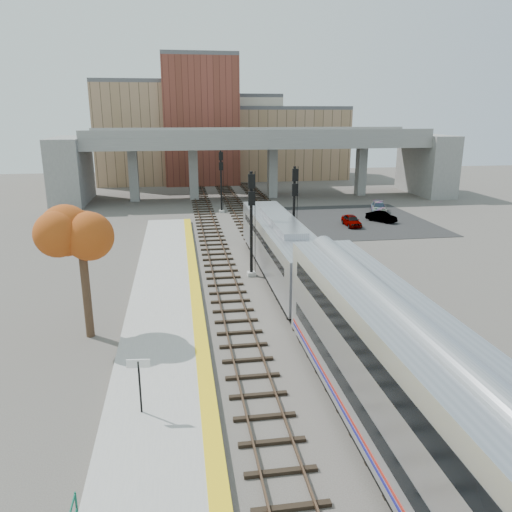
{
  "coord_description": "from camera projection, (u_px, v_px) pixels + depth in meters",
  "views": [
    {
      "loc": [
        -6.19,
        -24.16,
        11.64
      ],
      "look_at": [
        -1.29,
        7.06,
        2.5
      ],
      "focal_mm": 35.0,
      "sensor_mm": 36.0,
      "label": 1
    }
  ],
  "objects": [
    {
      "name": "car_c",
      "position": [
        379.0,
        207.0,
        59.7
      ],
      "size": [
        2.94,
        4.54,
        1.22
      ],
      "primitive_type": "imported",
      "rotation": [
        0.0,
        0.0,
        -0.32
      ],
      "color": "#99999E",
      "rests_on": "parking_lot"
    },
    {
      "name": "yellow_strip",
      "position": [
        201.0,
        335.0,
        26.19
      ],
      "size": [
        0.7,
        60.0,
        0.01
      ],
      "primitive_type": "cube",
      "color": "yellow",
      "rests_on": "platform"
    },
    {
      "name": "overpass",
      "position": [
        258.0,
        156.0,
        68.91
      ],
      "size": [
        54.0,
        12.0,
        9.5
      ],
      "color": "slate",
      "rests_on": "ground"
    },
    {
      "name": "platform",
      "position": [
        164.0,
        341.0,
        25.95
      ],
      "size": [
        4.5,
        60.0,
        0.35
      ],
      "primitive_type": "cube",
      "color": "#9E9E99",
      "rests_on": "ground"
    },
    {
      "name": "locomotive",
      "position": [
        281.0,
        247.0,
        36.07
      ],
      "size": [
        3.02,
        19.05,
        4.1
      ],
      "color": "#A8AAB2",
      "rests_on": "ground"
    },
    {
      "name": "station_sign",
      "position": [
        139.0,
        375.0,
        19.06
      ],
      "size": [
        0.9,
        0.14,
        2.27
      ],
      "rotation": [
        0.0,
        0.0,
        -0.1
      ],
      "color": "black",
      "rests_on": "platform"
    },
    {
      "name": "ground",
      "position": [
        300.0,
        335.0,
        27.08
      ],
      "size": [
        160.0,
        160.0,
        0.0
      ],
      "primitive_type": "plane",
      "color": "#47423D",
      "rests_on": "ground"
    },
    {
      "name": "parking_lot",
      "position": [
        362.0,
        220.0,
        55.74
      ],
      "size": [
        14.0,
        18.0,
        0.04
      ],
      "primitive_type": "cube",
      "color": "black",
      "rests_on": "ground"
    },
    {
      "name": "signal_mast_mid",
      "position": [
        294.0,
        213.0,
        40.27
      ],
      "size": [
        0.6,
        0.64,
        7.52
      ],
      "color": "#9E9E99",
      "rests_on": "ground"
    },
    {
      "name": "car_a",
      "position": [
        351.0,
        221.0,
        52.53
      ],
      "size": [
        1.45,
        3.5,
        1.19
      ],
      "primitive_type": "imported",
      "rotation": [
        0.0,
        0.0,
        -0.01
      ],
      "color": "#99999E",
      "rests_on": "parking_lot"
    },
    {
      "name": "tracks",
      "position": [
        273.0,
        265.0,
        39.06
      ],
      "size": [
        10.7,
        95.0,
        0.25
      ],
      "color": "black",
      "rests_on": "ground"
    },
    {
      "name": "tree",
      "position": [
        80.0,
        229.0,
        25.28
      ],
      "size": [
        3.6,
        3.6,
        8.03
      ],
      "color": "#382619",
      "rests_on": "ground"
    },
    {
      "name": "signal_mast_near",
      "position": [
        251.0,
        224.0,
        35.68
      ],
      "size": [
        0.6,
        0.64,
        7.67
      ],
      "color": "#9E9E99",
      "rests_on": "ground"
    },
    {
      "name": "car_b",
      "position": [
        381.0,
        217.0,
        54.63
      ],
      "size": [
        2.94,
        3.47,
        1.12
      ],
      "primitive_type": "imported",
      "rotation": [
        0.0,
        0.0,
        0.61
      ],
      "color": "#99999E",
      "rests_on": "parking_lot"
    },
    {
      "name": "signal_mast_far",
      "position": [
        221.0,
        182.0,
        58.9
      ],
      "size": [
        0.6,
        0.64,
        7.33
      ],
      "color": "#9E9E99",
      "rests_on": "ground"
    },
    {
      "name": "coach",
      "position": [
        439.0,
        429.0,
        14.47
      ],
      "size": [
        3.03,
        25.0,
        5.0
      ],
      "color": "#A8AAB2",
      "rests_on": "ground"
    },
    {
      "name": "buildings_far",
      "position": [
        218.0,
        134.0,
        88.25
      ],
      "size": [
        43.0,
        21.0,
        20.6
      ],
      "color": "#9D7A5B",
      "rests_on": "ground"
    }
  ]
}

